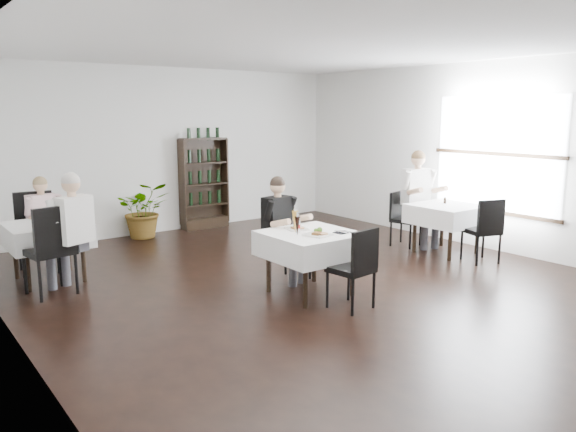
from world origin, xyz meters
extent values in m
plane|color=black|center=(0.00, 0.00, 0.00)|extent=(9.00, 9.00, 0.00)
plane|color=white|center=(0.00, 0.00, 3.00)|extent=(9.00, 9.00, 0.00)
plane|color=white|center=(0.00, 4.50, 1.50)|extent=(7.00, 0.00, 7.00)
plane|color=white|center=(-3.50, 0.00, 1.50)|extent=(0.00, 9.00, 9.00)
plane|color=white|center=(3.50, 0.00, 1.50)|extent=(0.00, 9.00, 9.00)
cube|color=white|center=(3.48, 0.00, 1.55)|extent=(0.03, 2.20, 1.80)
cube|color=black|center=(3.46, 0.00, 0.63)|extent=(0.05, 2.30, 0.06)
cube|color=black|center=(0.60, 4.32, 0.10)|extent=(0.90, 0.28, 0.20)
cylinder|color=black|center=(-0.67, -0.36, 0.35)|extent=(0.06, 0.06, 0.71)
cylinder|color=black|center=(-0.67, 0.36, 0.35)|extent=(0.06, 0.06, 0.71)
cylinder|color=black|center=(0.07, -0.36, 0.35)|extent=(0.06, 0.06, 0.71)
cylinder|color=black|center=(0.07, 0.36, 0.35)|extent=(0.06, 0.06, 0.71)
cube|color=black|center=(-0.30, 0.00, 0.73)|extent=(0.85, 0.85, 0.04)
cube|color=white|center=(-0.30, 0.00, 0.62)|extent=(1.03, 1.03, 0.30)
cylinder|color=black|center=(-3.04, 2.16, 0.35)|extent=(0.06, 0.06, 0.71)
cylinder|color=black|center=(-3.04, 2.84, 0.35)|extent=(0.06, 0.06, 0.71)
cylinder|color=black|center=(-2.36, 2.16, 0.35)|extent=(0.06, 0.06, 0.71)
cylinder|color=black|center=(-2.36, 2.84, 0.35)|extent=(0.06, 0.06, 0.71)
cube|color=black|center=(-2.70, 2.50, 0.73)|extent=(0.80, 0.80, 0.04)
cube|color=white|center=(-2.70, 2.50, 0.62)|extent=(0.98, 0.98, 0.30)
cylinder|color=black|center=(2.36, -0.04, 0.35)|extent=(0.06, 0.06, 0.71)
cylinder|color=black|center=(2.36, 0.64, 0.35)|extent=(0.06, 0.06, 0.71)
cylinder|color=black|center=(3.04, -0.04, 0.35)|extent=(0.06, 0.06, 0.71)
cylinder|color=black|center=(3.04, 0.64, 0.35)|extent=(0.06, 0.06, 0.71)
cube|color=black|center=(2.70, 0.30, 0.73)|extent=(0.80, 0.80, 0.04)
cube|color=white|center=(2.70, 0.30, 0.62)|extent=(0.98, 0.98, 0.30)
imported|color=#20521C|center=(-0.67, 4.20, 0.50)|extent=(1.09, 1.01, 1.00)
cylinder|color=black|center=(-0.26, 0.35, 0.22)|extent=(0.03, 0.03, 0.44)
cylinder|color=black|center=(-0.40, 0.71, 0.22)|extent=(0.03, 0.03, 0.44)
cylinder|color=black|center=(0.10, 0.49, 0.22)|extent=(0.03, 0.03, 0.44)
cylinder|color=black|center=(-0.04, 0.85, 0.22)|extent=(0.03, 0.03, 0.44)
cube|color=black|center=(-0.15, 0.60, 0.47)|extent=(0.57, 0.57, 0.07)
cube|color=black|center=(-0.22, 0.79, 0.73)|extent=(0.43, 0.20, 0.48)
cylinder|color=black|center=(-0.09, -0.46, 0.21)|extent=(0.03, 0.03, 0.43)
cylinder|color=black|center=(-0.04, -0.83, 0.21)|extent=(0.03, 0.03, 0.43)
cylinder|color=black|center=(-0.46, -0.50, 0.21)|extent=(0.03, 0.03, 0.43)
cylinder|color=black|center=(-0.41, -0.87, 0.21)|extent=(0.03, 0.03, 0.43)
cube|color=black|center=(-0.25, -0.67, 0.45)|extent=(0.47, 0.47, 0.06)
cube|color=black|center=(-0.23, -0.86, 0.71)|extent=(0.43, 0.10, 0.46)
cylinder|color=black|center=(-2.95, 2.82, 0.25)|extent=(0.04, 0.04, 0.50)
cylinder|color=black|center=(-2.90, 3.26, 0.25)|extent=(0.04, 0.04, 0.50)
cylinder|color=black|center=(-2.52, 2.77, 0.25)|extent=(0.04, 0.04, 0.50)
cylinder|color=black|center=(-2.47, 3.21, 0.25)|extent=(0.04, 0.04, 0.50)
cube|color=black|center=(-2.71, 3.02, 0.54)|extent=(0.56, 0.56, 0.08)
cube|color=black|center=(-2.68, 3.24, 0.83)|extent=(0.51, 0.11, 0.55)
cylinder|color=black|center=(-2.65, 2.15, 0.25)|extent=(0.04, 0.04, 0.51)
cylinder|color=black|center=(-2.59, 1.71, 0.25)|extent=(0.04, 0.04, 0.51)
cylinder|color=black|center=(-3.09, 2.08, 0.25)|extent=(0.04, 0.04, 0.51)
cylinder|color=black|center=(-3.02, 1.64, 0.25)|extent=(0.04, 0.04, 0.51)
cube|color=black|center=(-2.84, 1.89, 0.54)|extent=(0.58, 0.58, 0.08)
cube|color=black|center=(-2.80, 1.67, 0.84)|extent=(0.51, 0.13, 0.55)
cylinder|color=black|center=(2.43, 0.79, 0.20)|extent=(0.03, 0.03, 0.41)
cylinder|color=black|center=(2.34, 1.13, 0.20)|extent=(0.03, 0.03, 0.41)
cylinder|color=black|center=(2.77, 0.87, 0.20)|extent=(0.03, 0.03, 0.41)
cylinder|color=black|center=(2.69, 1.22, 0.20)|extent=(0.03, 0.03, 0.41)
cube|color=black|center=(2.56, 1.00, 0.43)|extent=(0.49, 0.49, 0.06)
cube|color=black|center=(2.51, 1.18, 0.67)|extent=(0.41, 0.14, 0.44)
cylinder|color=black|center=(2.92, -0.23, 0.22)|extent=(0.03, 0.03, 0.44)
cylinder|color=black|center=(2.79, -0.59, 0.22)|extent=(0.03, 0.03, 0.44)
cylinder|color=black|center=(2.56, -0.11, 0.22)|extent=(0.03, 0.03, 0.44)
cylinder|color=black|center=(2.43, -0.47, 0.22)|extent=(0.03, 0.03, 0.44)
cube|color=black|center=(2.67, -0.35, 0.47)|extent=(0.56, 0.56, 0.07)
cube|color=black|center=(2.61, -0.54, 0.72)|extent=(0.43, 0.19, 0.48)
cube|color=#45454D|center=(-0.33, 0.53, 0.54)|extent=(0.22, 0.42, 0.13)
cylinder|color=#45454D|center=(-0.29, 0.36, 0.23)|extent=(0.11, 0.11, 0.47)
cube|color=#45454D|center=(-0.14, 0.57, 0.54)|extent=(0.22, 0.42, 0.13)
cylinder|color=#45454D|center=(-0.11, 0.40, 0.23)|extent=(0.11, 0.11, 0.47)
cube|color=black|center=(-0.28, 0.73, 0.85)|extent=(0.42, 0.29, 0.53)
cylinder|color=tan|center=(-0.43, 0.43, 0.83)|extent=(0.14, 0.31, 0.15)
cylinder|color=tan|center=(-0.01, 0.53, 0.83)|extent=(0.14, 0.31, 0.15)
sphere|color=tan|center=(-0.27, 0.71, 1.26)|extent=(0.20, 0.20, 0.20)
sphere|color=black|center=(-0.27, 0.71, 1.28)|extent=(0.20, 0.20, 0.20)
cube|color=#45454D|center=(-2.65, 2.95, 0.51)|extent=(0.21, 0.40, 0.13)
cylinder|color=#45454D|center=(-2.61, 2.79, 0.22)|extent=(0.10, 0.10, 0.45)
cube|color=#45454D|center=(-2.47, 2.99, 0.51)|extent=(0.21, 0.40, 0.13)
cylinder|color=#45454D|center=(-2.44, 2.83, 0.22)|extent=(0.10, 0.10, 0.45)
cube|color=#C5A2A4|center=(-2.60, 3.14, 0.82)|extent=(0.40, 0.28, 0.50)
cylinder|color=tan|center=(-2.75, 2.85, 0.80)|extent=(0.13, 0.29, 0.14)
cylinder|color=tan|center=(-2.34, 2.95, 0.80)|extent=(0.13, 0.29, 0.14)
sphere|color=tan|center=(-2.60, 3.12, 1.20)|extent=(0.19, 0.19, 0.19)
sphere|color=olive|center=(-2.60, 3.12, 1.23)|extent=(0.19, 0.19, 0.19)
cube|color=#45454D|center=(-2.53, 1.96, 0.58)|extent=(0.29, 0.46, 0.14)
cylinder|color=#45454D|center=(-2.60, 2.14, 0.25)|extent=(0.11, 0.11, 0.51)
cube|color=#45454D|center=(-2.72, 1.89, 0.58)|extent=(0.29, 0.46, 0.14)
cylinder|color=#45454D|center=(-2.79, 2.06, 0.25)|extent=(0.11, 0.11, 0.51)
cube|color=white|center=(-2.55, 1.74, 0.92)|extent=(0.47, 0.36, 0.57)
cylinder|color=tan|center=(-2.43, 2.09, 0.90)|extent=(0.19, 0.33, 0.16)
cylinder|color=tan|center=(-2.88, 1.92, 0.90)|extent=(0.19, 0.33, 0.16)
sphere|color=tan|center=(-2.56, 1.76, 1.35)|extent=(0.22, 0.22, 0.22)
sphere|color=beige|center=(-2.56, 1.76, 1.38)|extent=(0.22, 0.22, 0.22)
cube|color=#45454D|center=(2.63, 0.82, 0.61)|extent=(0.25, 0.48, 0.15)
cylinder|color=#45454D|center=(2.58, 0.63, 0.27)|extent=(0.12, 0.12, 0.54)
cube|color=#45454D|center=(2.84, 0.77, 0.61)|extent=(0.25, 0.48, 0.15)
cylinder|color=#45454D|center=(2.80, 0.58, 0.27)|extent=(0.12, 0.12, 0.54)
cube|color=white|center=(2.78, 1.00, 0.97)|extent=(0.48, 0.33, 0.60)
cylinder|color=tan|center=(2.47, 0.76, 0.95)|extent=(0.16, 0.35, 0.17)
cylinder|color=tan|center=(2.96, 0.66, 0.95)|extent=(0.16, 0.35, 0.17)
sphere|color=tan|center=(2.77, 0.98, 1.43)|extent=(0.23, 0.23, 0.23)
sphere|color=brown|center=(2.77, 0.98, 1.47)|extent=(0.23, 0.23, 0.23)
cube|color=white|center=(-0.33, 0.24, 0.78)|extent=(0.29, 0.29, 0.02)
cube|color=#583319|center=(-0.36, 0.22, 0.80)|extent=(0.10, 0.08, 0.02)
sphere|color=#3D6C1D|center=(-0.27, 0.28, 0.82)|extent=(0.06, 0.06, 0.06)
cube|color=#9C6847|center=(-0.31, 0.18, 0.80)|extent=(0.11, 0.10, 0.02)
cube|color=white|center=(-0.34, -0.18, 0.78)|extent=(0.33, 0.33, 0.02)
cube|color=#583319|center=(-0.37, -0.21, 0.80)|extent=(0.14, 0.13, 0.03)
sphere|color=#3D6C1D|center=(-0.27, -0.14, 0.82)|extent=(0.07, 0.07, 0.07)
cube|color=#9C6847|center=(-0.32, -0.25, 0.80)|extent=(0.10, 0.08, 0.02)
cone|color=black|center=(-0.54, -0.04, 0.88)|extent=(0.07, 0.07, 0.23)
cylinder|color=silver|center=(-0.54, -0.04, 1.02)|extent=(0.02, 0.02, 0.06)
cone|color=gold|center=(-0.48, 0.07, 0.91)|extent=(0.08, 0.08, 0.27)
cylinder|color=silver|center=(-0.48, 0.07, 1.08)|extent=(0.02, 0.02, 0.07)
cylinder|color=silver|center=(-0.43, 0.08, 0.86)|extent=(0.05, 0.05, 0.18)
cylinder|color=#B20A0A|center=(-0.43, 0.08, 0.85)|extent=(0.06, 0.06, 0.05)
cylinder|color=silver|center=(-0.43, 0.08, 0.97)|extent=(0.02, 0.02, 0.05)
cube|color=black|center=(-0.01, -0.24, 0.77)|extent=(0.20, 0.16, 0.01)
cylinder|color=silver|center=(-0.03, -0.24, 0.78)|extent=(0.03, 0.20, 0.01)
cylinder|color=silver|center=(0.01, -0.24, 0.78)|extent=(0.04, 0.20, 0.01)
cylinder|color=black|center=(2.78, 0.41, 0.82)|extent=(0.05, 0.05, 0.10)
camera|label=1|loc=(-4.48, -5.12, 2.20)|focal=35.00mm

